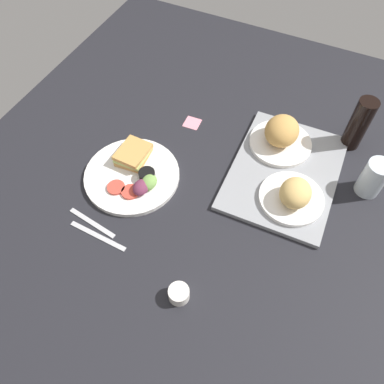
{
  "coord_description": "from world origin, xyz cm",
  "views": [
    {
      "loc": [
        60.58,
        31.01,
        98.54
      ],
      "look_at": [
        2.0,
        3.0,
        4.0
      ],
      "focal_mm": 35.49,
      "sensor_mm": 36.0,
      "label": 1
    }
  ],
  "objects_px": {
    "serving_tray": "(284,172)",
    "espresso_cup": "(179,294)",
    "bread_plate_far": "(294,195)",
    "knife": "(98,236)",
    "bread_plate_near": "(281,135)",
    "sticky_note": "(192,123)",
    "drinking_glass": "(373,178)",
    "fork": "(92,223)",
    "plate_with_salad": "(134,173)",
    "soda_bottle": "(359,124)"
  },
  "relations": [
    {
      "from": "serving_tray",
      "to": "espresso_cup",
      "type": "distance_m",
      "value": 0.53
    },
    {
      "from": "bread_plate_far",
      "to": "knife",
      "type": "xyz_separation_m",
      "value": [
        0.35,
        -0.47,
        -0.05
      ]
    },
    {
      "from": "bread_plate_near",
      "to": "sticky_note",
      "type": "bearing_deg",
      "value": -85.16
    },
    {
      "from": "drinking_glass",
      "to": "fork",
      "type": "height_order",
      "value": "drinking_glass"
    },
    {
      "from": "espresso_cup",
      "to": "serving_tray",
      "type": "bearing_deg",
      "value": 166.27
    },
    {
      "from": "bread_plate_near",
      "to": "fork",
      "type": "xyz_separation_m",
      "value": [
        0.53,
        -0.41,
        -0.05
      ]
    },
    {
      "from": "plate_with_salad",
      "to": "knife",
      "type": "distance_m",
      "value": 0.24
    },
    {
      "from": "bread_plate_far",
      "to": "serving_tray",
      "type": "bearing_deg",
      "value": -153.07
    },
    {
      "from": "bread_plate_near",
      "to": "bread_plate_far",
      "type": "xyz_separation_m",
      "value": [
        0.21,
        0.11,
        -0.01
      ]
    },
    {
      "from": "sticky_note",
      "to": "serving_tray",
      "type": "bearing_deg",
      "value": 78.15
    },
    {
      "from": "soda_bottle",
      "to": "sticky_note",
      "type": "bearing_deg",
      "value": -74.94
    },
    {
      "from": "sticky_note",
      "to": "bread_plate_far",
      "type": "bearing_deg",
      "value": 66.66
    },
    {
      "from": "soda_bottle",
      "to": "fork",
      "type": "distance_m",
      "value": 0.9
    },
    {
      "from": "bread_plate_far",
      "to": "drinking_glass",
      "type": "height_order",
      "value": "drinking_glass"
    },
    {
      "from": "espresso_cup",
      "to": "knife",
      "type": "xyz_separation_m",
      "value": [
        -0.06,
        -0.29,
        -0.02
      ]
    },
    {
      "from": "soda_bottle",
      "to": "fork",
      "type": "bearing_deg",
      "value": -43.91
    },
    {
      "from": "serving_tray",
      "to": "fork",
      "type": "relative_size",
      "value": 2.65
    },
    {
      "from": "bread_plate_far",
      "to": "bread_plate_near",
      "type": "bearing_deg",
      "value": -152.74
    },
    {
      "from": "bread_plate_near",
      "to": "serving_tray",
      "type": "bearing_deg",
      "value": 27.59
    },
    {
      "from": "serving_tray",
      "to": "plate_with_salad",
      "type": "xyz_separation_m",
      "value": [
        0.22,
        -0.44,
        0.01
      ]
    },
    {
      "from": "serving_tray",
      "to": "knife",
      "type": "height_order",
      "value": "serving_tray"
    },
    {
      "from": "soda_bottle",
      "to": "fork",
      "type": "relative_size",
      "value": 1.13
    },
    {
      "from": "bread_plate_near",
      "to": "soda_bottle",
      "type": "relative_size",
      "value": 1.09
    },
    {
      "from": "fork",
      "to": "bread_plate_near",
      "type": "bearing_deg",
      "value": 60.43
    },
    {
      "from": "sticky_note",
      "to": "soda_bottle",
      "type": "bearing_deg",
      "value": 105.06
    },
    {
      "from": "bread_plate_near",
      "to": "soda_bottle",
      "type": "distance_m",
      "value": 0.25
    },
    {
      "from": "bread_plate_far",
      "to": "drinking_glass",
      "type": "xyz_separation_m",
      "value": [
        -0.15,
        0.2,
        0.01
      ]
    },
    {
      "from": "serving_tray",
      "to": "bread_plate_near",
      "type": "height_order",
      "value": "bread_plate_near"
    },
    {
      "from": "espresso_cup",
      "to": "sticky_note",
      "type": "bearing_deg",
      "value": -157.58
    },
    {
      "from": "fork",
      "to": "serving_tray",
      "type": "bearing_deg",
      "value": 50.64
    },
    {
      "from": "drinking_glass",
      "to": "knife",
      "type": "height_order",
      "value": "drinking_glass"
    },
    {
      "from": "plate_with_salad",
      "to": "fork",
      "type": "height_order",
      "value": "plate_with_salad"
    },
    {
      "from": "plate_with_salad",
      "to": "sticky_note",
      "type": "distance_m",
      "value": 0.3
    },
    {
      "from": "serving_tray",
      "to": "bread_plate_far",
      "type": "distance_m",
      "value": 0.12
    },
    {
      "from": "bread_plate_far",
      "to": "soda_bottle",
      "type": "height_order",
      "value": "soda_bottle"
    },
    {
      "from": "espresso_cup",
      "to": "knife",
      "type": "relative_size",
      "value": 0.29
    },
    {
      "from": "bread_plate_near",
      "to": "espresso_cup",
      "type": "bearing_deg",
      "value": -6.56
    },
    {
      "from": "drinking_glass",
      "to": "espresso_cup",
      "type": "height_order",
      "value": "drinking_glass"
    },
    {
      "from": "bread_plate_near",
      "to": "fork",
      "type": "bearing_deg",
      "value": -37.43
    },
    {
      "from": "bread_plate_near",
      "to": "espresso_cup",
      "type": "distance_m",
      "value": 0.62
    },
    {
      "from": "serving_tray",
      "to": "fork",
      "type": "height_order",
      "value": "serving_tray"
    },
    {
      "from": "drinking_glass",
      "to": "fork",
      "type": "relative_size",
      "value": 0.74
    },
    {
      "from": "bread_plate_far",
      "to": "fork",
      "type": "height_order",
      "value": "bread_plate_far"
    },
    {
      "from": "bread_plate_near",
      "to": "espresso_cup",
      "type": "relative_size",
      "value": 3.73
    },
    {
      "from": "serving_tray",
      "to": "bread_plate_near",
      "type": "relative_size",
      "value": 2.15
    },
    {
      "from": "soda_bottle",
      "to": "fork",
      "type": "xyz_separation_m",
      "value": [
        0.65,
        -0.62,
        -0.09
      ]
    },
    {
      "from": "soda_bottle",
      "to": "espresso_cup",
      "type": "distance_m",
      "value": 0.79
    },
    {
      "from": "serving_tray",
      "to": "bread_plate_near",
      "type": "bearing_deg",
      "value": -152.41
    },
    {
      "from": "plate_with_salad",
      "to": "knife",
      "type": "height_order",
      "value": "plate_with_salad"
    },
    {
      "from": "bread_plate_near",
      "to": "espresso_cup",
      "type": "xyz_separation_m",
      "value": [
        0.62,
        -0.07,
        -0.04
      ]
    }
  ]
}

